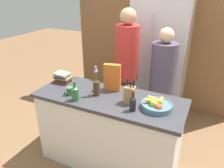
# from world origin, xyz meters

# --- Properties ---
(ground_plane) EXTENTS (14.00, 14.00, 0.00)m
(ground_plane) POSITION_xyz_m (0.00, 0.00, 0.00)
(ground_plane) COLOR brown
(kitchen_island) EXTENTS (1.67, 0.65, 0.91)m
(kitchen_island) POSITION_xyz_m (0.00, 0.00, 0.46)
(kitchen_island) COLOR silver
(kitchen_island) RESTS_ON ground_plane
(back_wall_wood) EXTENTS (2.87, 0.12, 2.60)m
(back_wall_wood) POSITION_xyz_m (0.00, 1.75, 1.30)
(back_wall_wood) COLOR brown
(back_wall_wood) RESTS_ON ground_plane
(refrigerator) EXTENTS (0.82, 0.62, 2.03)m
(refrigerator) POSITION_xyz_m (0.20, 1.39, 1.02)
(refrigerator) COLOR #B7B7BC
(refrigerator) RESTS_ON ground_plane
(fruit_bowl) EXTENTS (0.31, 0.31, 0.11)m
(fruit_bowl) POSITION_xyz_m (0.54, -0.02, 0.95)
(fruit_bowl) COLOR slate
(fruit_bowl) RESTS_ON kitchen_island
(knife_block) EXTENTS (0.10, 0.09, 0.26)m
(knife_block) POSITION_xyz_m (0.26, -0.03, 1.01)
(knife_block) COLOR #A87A4C
(knife_block) RESTS_ON kitchen_island
(flower_vase) EXTENTS (0.07, 0.07, 0.34)m
(flower_vase) POSITION_xyz_m (-0.14, -0.02, 1.03)
(flower_vase) COLOR #4C2D1E
(flower_vase) RESTS_ON kitchen_island
(cereal_box) EXTENTS (0.20, 0.10, 0.32)m
(cereal_box) POSITION_xyz_m (-0.04, 0.17, 1.07)
(cereal_box) COLOR orange
(cereal_box) RESTS_ON kitchen_island
(coffee_mug) EXTENTS (0.08, 0.11, 0.09)m
(coffee_mug) POSITION_xyz_m (-0.42, -0.14, 0.95)
(coffee_mug) COLOR #42664C
(coffee_mug) RESTS_ON kitchen_island
(book_stack) EXTENTS (0.21, 0.17, 0.12)m
(book_stack) POSITION_xyz_m (-0.70, 0.11, 0.97)
(book_stack) COLOR maroon
(book_stack) RESTS_ON kitchen_island
(bottle_oil) EXTENTS (0.08, 0.08, 0.22)m
(bottle_oil) POSITION_xyz_m (-0.29, -0.22, 1.00)
(bottle_oil) COLOR #286633
(bottle_oil) RESTS_ON kitchen_island
(bottle_vinegar) EXTENTS (0.06, 0.06, 0.21)m
(bottle_vinegar) POSITION_xyz_m (0.34, -0.16, 0.99)
(bottle_vinegar) COLOR black
(bottle_vinegar) RESTS_ON kitchen_island
(person_at_sink) EXTENTS (0.31, 0.31, 1.78)m
(person_at_sink) POSITION_xyz_m (-0.07, 0.69, 1.02)
(person_at_sink) COLOR #383842
(person_at_sink) RESTS_ON ground_plane
(person_in_blue) EXTENTS (0.32, 0.32, 1.58)m
(person_in_blue) POSITION_xyz_m (0.42, 0.72, 0.89)
(person_in_blue) COLOR #383842
(person_in_blue) RESTS_ON ground_plane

